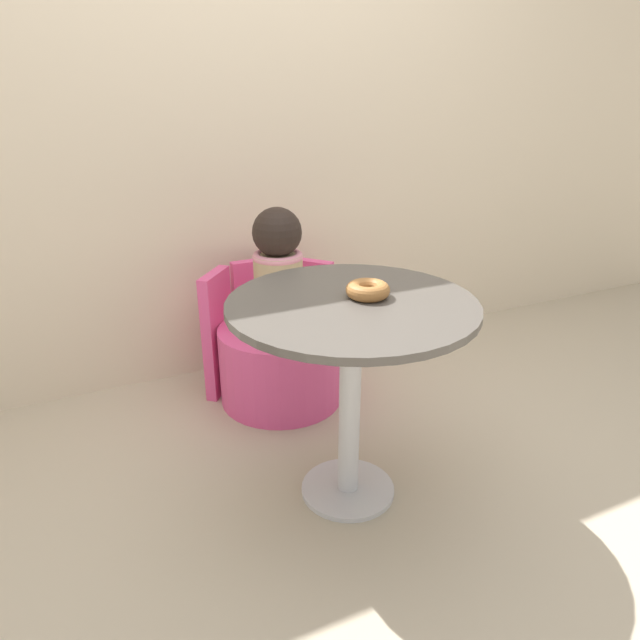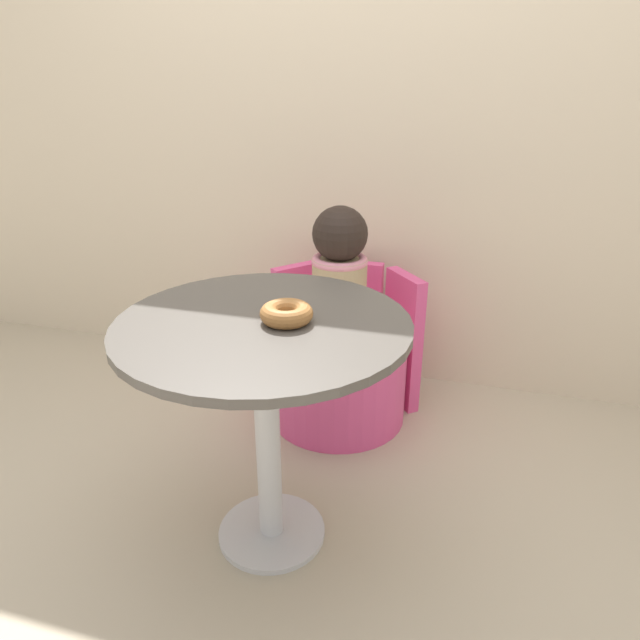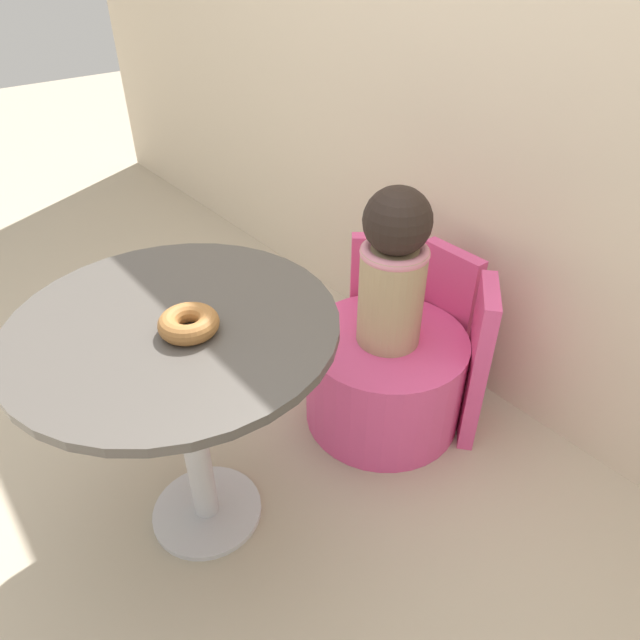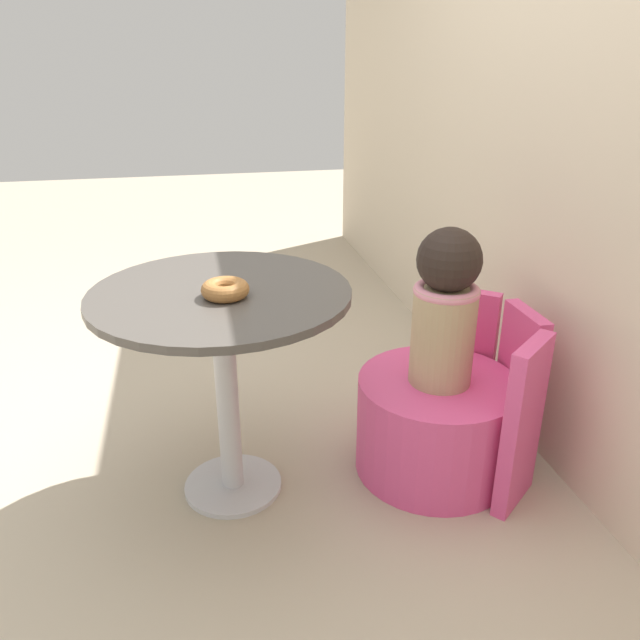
# 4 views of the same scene
# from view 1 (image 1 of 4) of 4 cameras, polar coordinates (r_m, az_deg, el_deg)

# --- Properties ---
(ground_plane) EXTENTS (12.00, 12.00, 0.00)m
(ground_plane) POSITION_cam_1_polar(r_m,az_deg,el_deg) (2.13, 2.79, -16.23)
(ground_plane) COLOR #B7A88E
(back_wall) EXTENTS (6.00, 0.06, 2.40)m
(back_wall) POSITION_cam_1_polar(r_m,az_deg,el_deg) (2.71, -8.55, 19.49)
(back_wall) COLOR beige
(back_wall) RESTS_ON ground_plane
(round_table) EXTENTS (0.78, 0.78, 0.72)m
(round_table) POSITION_cam_1_polar(r_m,az_deg,el_deg) (1.80, 3.13, -2.18)
(round_table) COLOR silver
(round_table) RESTS_ON ground_plane
(tub_chair) EXTENTS (0.55, 0.55, 0.35)m
(tub_chair) POSITION_cam_1_polar(r_m,az_deg,el_deg) (2.57, -3.93, -4.35)
(tub_chair) COLOR #E54C8C
(tub_chair) RESTS_ON ground_plane
(booth_backrest) EXTENTS (0.64, 0.24, 0.58)m
(booth_backrest) POSITION_cam_1_polar(r_m,az_deg,el_deg) (2.72, -5.75, -0.23)
(booth_backrest) COLOR #E54C8C
(booth_backrest) RESTS_ON ground_plane
(child_figure) EXTENTS (0.21, 0.21, 0.53)m
(child_figure) POSITION_cam_1_polar(r_m,az_deg,el_deg) (2.40, -4.21, 5.09)
(child_figure) COLOR tan
(child_figure) RESTS_ON tub_chair
(donut) EXTENTS (0.14, 0.14, 0.05)m
(donut) POSITION_cam_1_polar(r_m,az_deg,el_deg) (1.78, 4.81, 3.02)
(donut) COLOR #9E6633
(donut) RESTS_ON round_table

